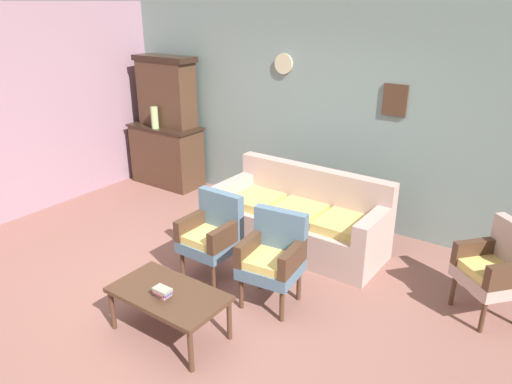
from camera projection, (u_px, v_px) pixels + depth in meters
The scene contains 11 objects.
ground_plane at pixel (189, 305), 4.54m from camera, with size 7.68×7.68×0.00m, color #84564C.
wall_back_with_decor at pixel (325, 115), 6.03m from camera, with size 6.40×0.09×2.70m.
side_cabinet at pixel (167, 155), 7.41m from camera, with size 1.16×0.55×0.93m.
cabinet_upper_hutch at pixel (166, 91), 7.11m from camera, with size 0.99×0.38×1.03m.
vase_on_cabinet at pixel (155, 118), 7.04m from camera, with size 0.11×0.11×0.32m, color #9EBF78.
floral_couch at pixel (301, 220), 5.53m from camera, with size 1.99×0.82×0.90m.
armchair_near_couch_end at pixel (212, 233), 4.85m from camera, with size 0.52×0.50×0.90m.
armchair_by_doorway at pixel (273, 255), 4.42m from camera, with size 0.57×0.55×0.90m.
wingback_chair_by_fireplace at pixel (497, 267), 4.23m from camera, with size 0.71×0.71×0.90m.
coffee_table at pixel (168, 296), 4.02m from camera, with size 1.00×0.56×0.42m.
book_stack_on_table at pixel (163, 292), 3.92m from camera, with size 0.15×0.11×0.09m.
Camera 1 is at (2.72, -2.74, 2.69)m, focal length 33.37 mm.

